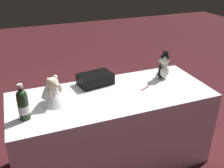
# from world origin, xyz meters

# --- Properties ---
(ground_plane) EXTENTS (12.00, 12.00, 0.00)m
(ground_plane) POSITION_xyz_m (0.00, 0.00, 0.00)
(ground_plane) COLOR #47191E
(reception_table) EXTENTS (1.80, 0.74, 0.77)m
(reception_table) POSITION_xyz_m (0.00, 0.00, 0.38)
(reception_table) COLOR white
(reception_table) RESTS_ON ground_plane
(teddy_bear_groom) EXTENTS (0.14, 0.13, 0.28)m
(teddy_bear_groom) POSITION_xyz_m (0.59, 0.13, 0.88)
(teddy_bear_groom) COLOR silver
(teddy_bear_groom) RESTS_ON reception_table
(teddy_bear_bride) EXTENTS (0.22, 0.24, 0.26)m
(teddy_bear_bride) POSITION_xyz_m (-0.51, 0.02, 0.88)
(teddy_bear_bride) COLOR white
(teddy_bear_bride) RESTS_ON reception_table
(champagne_bottle) EXTENTS (0.08, 0.08, 0.29)m
(champagne_bottle) POSITION_xyz_m (-0.75, -0.12, 0.89)
(champagne_bottle) COLOR #1C3618
(champagne_bottle) RESTS_ON reception_table
(signing_pen) EXTENTS (0.12, 0.07, 0.01)m
(signing_pen) POSITION_xyz_m (0.33, -0.01, 0.77)
(signing_pen) COLOR maroon
(signing_pen) RESTS_ON reception_table
(gift_case_black) EXTENTS (0.35, 0.25, 0.11)m
(gift_case_black) POSITION_xyz_m (-0.08, 0.24, 0.82)
(gift_case_black) COLOR black
(gift_case_black) RESTS_ON reception_table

